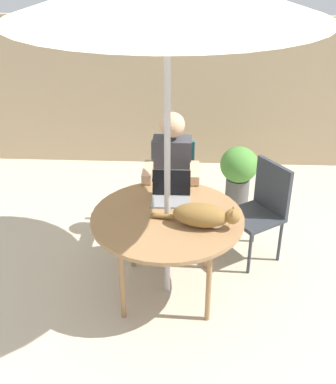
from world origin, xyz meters
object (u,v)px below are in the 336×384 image
Objects in this scene: chair_occupied at (172,181)px; person_seated at (172,172)px; laptop at (171,191)px; patio_table at (167,222)px; cat at (204,216)px; chair_empty at (263,205)px; potted_plant_near_fence at (239,170)px.

chair_occupied is 0.72× the size of person_seated.
patio_table is at bearing -93.52° from laptop.
laptop reaches higher than cat.
chair_empty is 0.86m from laptop.
chair_occupied is 0.72m from laptop.
laptop is at bearing 123.10° from cat.
person_seated is 1.89× the size of cat.
laptop is at bearing -117.84° from potted_plant_near_fence.
chair_empty is at bearing 19.71° from laptop.
cat is at bearing -103.97° from potted_plant_near_fence.
chair_occupied is 1.00× the size of chair_empty.
person_seated is at bearing 163.36° from chair_empty.
chair_occupied reaches higher than potted_plant_near_fence.
person_seated reaches higher than laptop.
chair_occupied is at bearing 91.41° from laptop.
laptop reaches higher than potted_plant_near_fence.
person_seated reaches higher than chair_occupied.
patio_table is at bearing -114.01° from potted_plant_near_fence.
patio_table is 0.94× the size of person_seated.
person_seated is at bearing -132.71° from potted_plant_near_fence.
person_seated is at bearing 91.84° from laptop.
cat is at bearing -56.90° from laptop.
chair_empty is (0.79, -0.39, 0.00)m from chair_occupied.
chair_empty is 0.84m from person_seated.
chair_occupied and chair_empty have the same top height.
cat is (0.27, -0.90, 0.11)m from person_seated.
cat is at bearing -128.27° from chair_empty.
patio_table is 3.80× the size of laptop.
chair_empty is 1.43× the size of potted_plant_near_fence.
chair_empty is 0.89m from cat.
laptop reaches higher than patio_table.
chair_occupied is at bearing 104.23° from cat.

